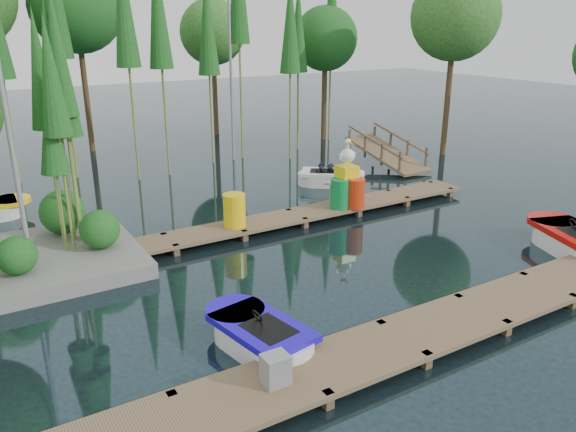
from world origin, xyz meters
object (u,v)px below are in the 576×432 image
yellow_barrel (234,210)px  drum_cluster (348,186)px  boat_blue (260,337)px  utility_cabinet (276,369)px  boat_red (573,242)px

yellow_barrel → drum_cluster: 3.91m
boat_blue → yellow_barrel: size_ratio=2.90×
boat_blue → yellow_barrel: yellow_barrel is taller
utility_cabinet → yellow_barrel: bearing=69.1°
boat_blue → yellow_barrel: (2.19, 5.57, 0.52)m
boat_red → drum_cluster: 6.53m
utility_cabinet → boat_blue: bearing=71.1°
boat_blue → yellow_barrel: 6.01m
boat_red → utility_cabinet: boat_red is taller
utility_cabinet → yellow_barrel: (2.68, 7.00, 0.22)m
boat_blue → utility_cabinet: bearing=-119.2°
utility_cabinet → yellow_barrel: yellow_barrel is taller
boat_red → yellow_barrel: (-7.22, 5.75, 0.49)m
utility_cabinet → drum_cluster: 9.50m
boat_blue → drum_cluster: size_ratio=1.29×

